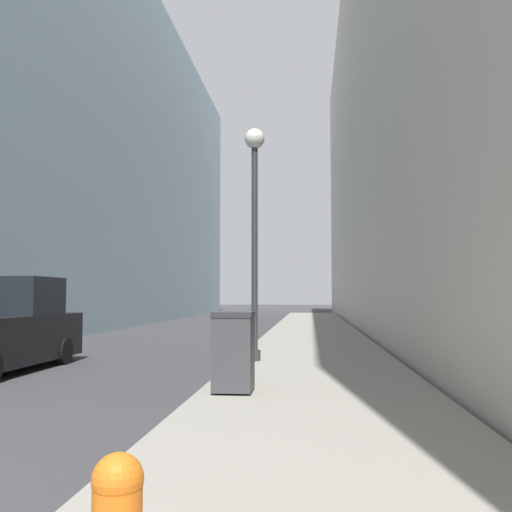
% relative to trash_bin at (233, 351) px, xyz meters
% --- Properties ---
extents(sidewalk_right, '(3.84, 60.00, 0.15)m').
position_rel_trash_bin_xyz_m(sidewalk_right, '(1.34, 11.40, -0.72)').
color(sidewalk_right, gray).
rests_on(sidewalk_right, ground).
extents(building_left_glass, '(12.00, 60.00, 20.43)m').
position_rel_trash_bin_xyz_m(building_left_glass, '(-14.13, 19.40, 9.42)').
color(building_left_glass, '#99B7C6').
rests_on(building_left_glass, ground).
extents(building_right_stone, '(12.00, 60.00, 21.79)m').
position_rel_trash_bin_xyz_m(building_right_stone, '(9.36, 19.40, 10.11)').
color(building_right_stone, beige).
rests_on(building_right_stone, ground).
extents(trash_bin, '(0.63, 0.72, 1.25)m').
position_rel_trash_bin_xyz_m(trash_bin, '(0.00, 0.00, 0.00)').
color(trash_bin, '#3D3D42').
rests_on(trash_bin, sidewalk_right).
extents(lamppost, '(0.48, 0.48, 5.50)m').
position_rel_trash_bin_xyz_m(lamppost, '(-0.09, 4.33, 2.96)').
color(lamppost, '#2D332D').
rests_on(lamppost, sidewalk_right).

